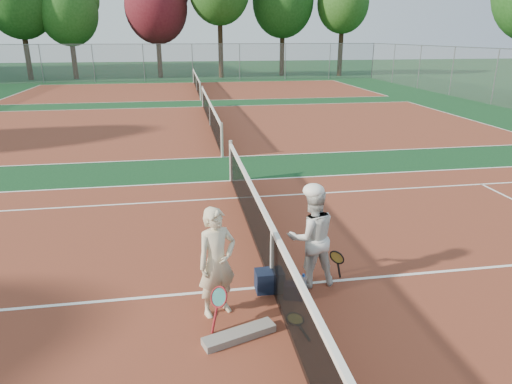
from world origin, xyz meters
TOP-DOWN VIEW (x-y plane):
  - ground at (0.00, 0.00)m, footprint 130.00×130.00m
  - court_main at (0.00, 0.00)m, footprint 23.77×10.97m
  - court_far_a at (0.00, 13.50)m, footprint 23.77×10.97m
  - court_far_b at (0.00, 27.00)m, footprint 23.77×10.97m
  - net_main at (0.00, 0.00)m, footprint 0.10×10.98m
  - net_far_a at (0.00, 13.50)m, footprint 0.10×10.98m
  - net_far_b at (0.00, 27.00)m, footprint 0.10×10.98m
  - fence_back at (0.00, 34.00)m, footprint 32.00×0.06m
  - player_a at (-0.87, -0.55)m, footprint 0.67×0.58m
  - player_b at (0.61, 0.02)m, footprint 0.80×0.65m
  - racket_red at (-0.88, -0.85)m, footprint 0.39×0.39m
  - racket_black_held at (1.01, -0.04)m, footprint 0.38×0.38m
  - racket_spare at (0.14, -0.93)m, footprint 0.36×0.64m
  - sports_bag_navy at (-0.06, -0.10)m, footprint 0.42×0.29m
  - sports_bag_purple at (0.25, -0.36)m, footprint 0.33×0.27m
  - net_cover_canvas at (-0.66, -1.17)m, footprint 0.99×0.53m
  - water_bottle at (0.42, -0.29)m, footprint 0.09×0.09m
  - tree_back_1 at (-10.20, 37.64)m, footprint 4.96×4.96m
  - tree_back_maroon at (-2.83, 37.65)m, footprint 5.42×5.42m
  - tree_back_4 at (8.58, 38.03)m, footprint 5.60×5.60m
  - tree_back_5 at (13.96, 36.90)m, footprint 4.70×4.70m

SIDE VIEW (x-z plane):
  - ground at x=0.00m, z-range 0.00..0.00m
  - court_main at x=0.00m, z-range 0.00..0.01m
  - court_far_a at x=0.00m, z-range 0.00..0.01m
  - court_far_b at x=0.00m, z-range 0.00..0.01m
  - racket_spare at x=0.14m, z-range 0.00..0.05m
  - net_cover_canvas at x=-0.66m, z-range 0.00..0.10m
  - sports_bag_purple at x=0.25m, z-range 0.00..0.23m
  - water_bottle at x=0.42m, z-range 0.00..0.30m
  - sports_bag_navy at x=-0.06m, z-range 0.00..0.33m
  - racket_red at x=-0.88m, z-range 0.00..0.55m
  - racket_black_held at x=1.01m, z-range 0.00..0.56m
  - net_main at x=0.00m, z-range 0.00..1.02m
  - net_far_a at x=0.00m, z-range 0.00..1.02m
  - net_far_b at x=0.00m, z-range 0.00..1.02m
  - player_a at x=-0.87m, z-range 0.00..1.56m
  - player_b at x=0.61m, z-range 0.00..1.57m
  - fence_back at x=0.00m, z-range 0.00..3.00m
  - tree_back_1 at x=-10.20m, z-range 1.35..9.79m
  - tree_back_maroon at x=-2.83m, z-range 1.42..10.55m
  - tree_back_5 at x=13.96m, z-range 1.86..11.04m
  - tree_back_4 at x=8.58m, z-range 1.67..11.48m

